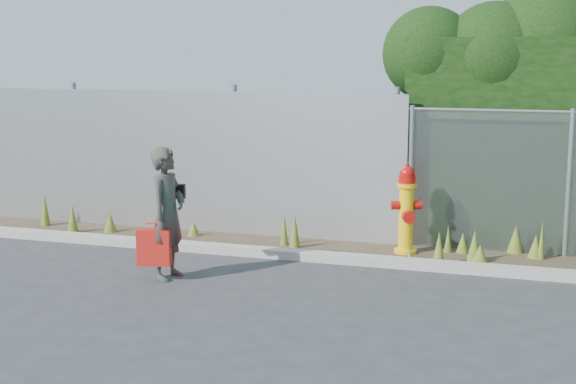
# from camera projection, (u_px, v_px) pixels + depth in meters

# --- Properties ---
(ground) EXTENTS (80.00, 80.00, 0.00)m
(ground) POSITION_uv_depth(u_px,v_px,m) (277.00, 300.00, 9.17)
(ground) COLOR #323234
(ground) RESTS_ON ground
(curb) EXTENTS (16.00, 0.22, 0.12)m
(curb) POSITION_uv_depth(u_px,v_px,m) (318.00, 256.00, 10.85)
(curb) COLOR #9B938C
(curb) RESTS_ON ground
(weed_strip) EXTENTS (16.00, 1.32, 0.55)m
(weed_strip) POSITION_uv_depth(u_px,v_px,m) (375.00, 244.00, 11.31)
(weed_strip) COLOR #403324
(weed_strip) RESTS_ON ground
(corrugated_fence) EXTENTS (8.50, 0.21, 2.30)m
(corrugated_fence) POSITION_uv_depth(u_px,v_px,m) (141.00, 159.00, 12.75)
(corrugated_fence) COLOR #A7A9AE
(corrugated_fence) RESTS_ON ground
(fire_hydrant) EXTENTS (0.43, 0.38, 1.28)m
(fire_hydrant) POSITION_uv_depth(u_px,v_px,m) (406.00, 211.00, 11.12)
(fire_hydrant) COLOR yellow
(fire_hydrant) RESTS_ON ground
(woman) EXTENTS (0.45, 0.64, 1.65)m
(woman) POSITION_uv_depth(u_px,v_px,m) (168.00, 213.00, 9.91)
(woman) COLOR #0E5B47
(woman) RESTS_ON ground
(red_tote_bag) EXTENTS (0.41, 0.15, 0.53)m
(red_tote_bag) POSITION_uv_depth(u_px,v_px,m) (154.00, 247.00, 9.83)
(red_tote_bag) COLOR #B3290A
(black_shoulder_bag) EXTENTS (0.24, 0.10, 0.18)m
(black_shoulder_bag) POSITION_uv_depth(u_px,v_px,m) (175.00, 191.00, 10.11)
(black_shoulder_bag) COLOR black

